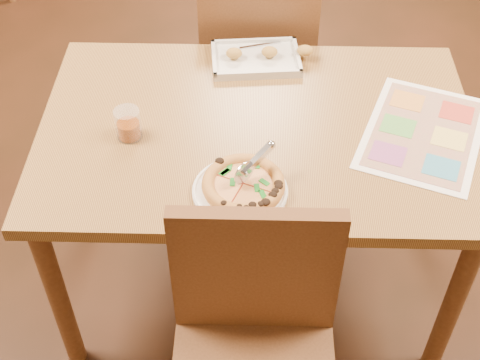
{
  "coord_description": "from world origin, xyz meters",
  "views": [
    {
      "loc": [
        -0.01,
        -1.51,
        2.02
      ],
      "look_at": [
        -0.04,
        -0.28,
        0.77
      ],
      "focal_mm": 50.0,
      "sensor_mm": 36.0,
      "label": 1
    }
  ],
  "objects_px": {
    "chair_near": "(254,329)",
    "appetizer_tray": "(259,58)",
    "pizza_cutter": "(254,163)",
    "menu": "(423,133)",
    "chair_far": "(258,53)",
    "pizza": "(243,184)",
    "glass_tumbler": "(128,126)",
    "plate": "(240,191)",
    "dining_table": "(257,147)"
  },
  "relations": [
    {
      "from": "pizza_cutter",
      "to": "appetizer_tray",
      "type": "xyz_separation_m",
      "value": [
        0.01,
        0.57,
        -0.06
      ]
    },
    {
      "from": "pizza_cutter",
      "to": "glass_tumbler",
      "type": "height_order",
      "value": "pizza_cutter"
    },
    {
      "from": "glass_tumbler",
      "to": "plate",
      "type": "bearing_deg",
      "value": -34.05
    },
    {
      "from": "plate",
      "to": "appetizer_tray",
      "type": "bearing_deg",
      "value": 85.65
    },
    {
      "from": "menu",
      "to": "pizza_cutter",
      "type": "bearing_deg",
      "value": -156.22
    },
    {
      "from": "menu",
      "to": "dining_table",
      "type": "bearing_deg",
      "value": 177.6
    },
    {
      "from": "chair_near",
      "to": "pizza",
      "type": "bearing_deg",
      "value": 96.11
    },
    {
      "from": "chair_far",
      "to": "glass_tumbler",
      "type": "relative_size",
      "value": 5.0
    },
    {
      "from": "chair_near",
      "to": "plate",
      "type": "xyz_separation_m",
      "value": [
        -0.04,
        0.32,
        0.16
      ]
    },
    {
      "from": "plate",
      "to": "appetizer_tray",
      "type": "height_order",
      "value": "appetizer_tray"
    },
    {
      "from": "chair_far",
      "to": "pizza_cutter",
      "type": "distance_m",
      "value": 0.87
    },
    {
      "from": "chair_far",
      "to": "pizza_cutter",
      "type": "height_order",
      "value": "chair_far"
    },
    {
      "from": "pizza",
      "to": "glass_tumbler",
      "type": "height_order",
      "value": "glass_tumbler"
    },
    {
      "from": "appetizer_tray",
      "to": "plate",
      "type": "bearing_deg",
      "value": -94.35
    },
    {
      "from": "plate",
      "to": "glass_tumbler",
      "type": "bearing_deg",
      "value": 145.95
    },
    {
      "from": "plate",
      "to": "pizza_cutter",
      "type": "bearing_deg",
      "value": 46.62
    },
    {
      "from": "menu",
      "to": "plate",
      "type": "bearing_deg",
      "value": -154.29
    },
    {
      "from": "dining_table",
      "to": "chair_near",
      "type": "bearing_deg",
      "value": -90.0
    },
    {
      "from": "plate",
      "to": "pizza",
      "type": "relative_size",
      "value": 1.14
    },
    {
      "from": "chair_far",
      "to": "pizza_cutter",
      "type": "relative_size",
      "value": 4.48
    },
    {
      "from": "plate",
      "to": "pizza",
      "type": "height_order",
      "value": "pizza"
    },
    {
      "from": "plate",
      "to": "appetizer_tray",
      "type": "distance_m",
      "value": 0.61
    },
    {
      "from": "appetizer_tray",
      "to": "glass_tumbler",
      "type": "xyz_separation_m",
      "value": [
        -0.37,
        -0.38,
        0.03
      ]
    },
    {
      "from": "pizza_cutter",
      "to": "menu",
      "type": "xyz_separation_m",
      "value": [
        0.5,
        0.22,
        -0.07
      ]
    },
    {
      "from": "chair_near",
      "to": "appetizer_tray",
      "type": "relative_size",
      "value": 1.38
    },
    {
      "from": "dining_table",
      "to": "pizza",
      "type": "relative_size",
      "value": 5.81
    },
    {
      "from": "chair_near",
      "to": "appetizer_tray",
      "type": "bearing_deg",
      "value": 89.91
    },
    {
      "from": "plate",
      "to": "pizza",
      "type": "distance_m",
      "value": 0.02
    },
    {
      "from": "pizza",
      "to": "glass_tumbler",
      "type": "distance_m",
      "value": 0.4
    },
    {
      "from": "dining_table",
      "to": "pizza",
      "type": "bearing_deg",
      "value": -97.56
    },
    {
      "from": "dining_table",
      "to": "appetizer_tray",
      "type": "relative_size",
      "value": 3.81
    },
    {
      "from": "glass_tumbler",
      "to": "chair_near",
      "type": "bearing_deg",
      "value": -55.7
    },
    {
      "from": "pizza",
      "to": "glass_tumbler",
      "type": "relative_size",
      "value": 2.38
    },
    {
      "from": "appetizer_tray",
      "to": "pizza_cutter",
      "type": "bearing_deg",
      "value": -91.1
    },
    {
      "from": "pizza_cutter",
      "to": "glass_tumbler",
      "type": "distance_m",
      "value": 0.41
    },
    {
      "from": "plate",
      "to": "glass_tumbler",
      "type": "distance_m",
      "value": 0.4
    },
    {
      "from": "dining_table",
      "to": "plate",
      "type": "xyz_separation_m",
      "value": [
        -0.04,
        -0.28,
        0.09
      ]
    },
    {
      "from": "pizza",
      "to": "glass_tumbler",
      "type": "xyz_separation_m",
      "value": [
        -0.34,
        0.21,
        0.02
      ]
    },
    {
      "from": "chair_far",
      "to": "glass_tumbler",
      "type": "xyz_separation_m",
      "value": [
        -0.37,
        -0.66,
        0.19
      ]
    },
    {
      "from": "pizza_cutter",
      "to": "appetizer_tray",
      "type": "height_order",
      "value": "pizza_cutter"
    },
    {
      "from": "pizza_cutter",
      "to": "appetizer_tray",
      "type": "relative_size",
      "value": 0.31
    },
    {
      "from": "appetizer_tray",
      "to": "chair_near",
      "type": "bearing_deg",
      "value": -90.09
    },
    {
      "from": "dining_table",
      "to": "chair_near",
      "type": "distance_m",
      "value": 0.61
    },
    {
      "from": "dining_table",
      "to": "appetizer_tray",
      "type": "xyz_separation_m",
      "value": [
        0.0,
        0.33,
        0.1
      ]
    },
    {
      "from": "pizza",
      "to": "appetizer_tray",
      "type": "distance_m",
      "value": 0.6
    },
    {
      "from": "chair_near",
      "to": "pizza_cutter",
      "type": "distance_m",
      "value": 0.43
    },
    {
      "from": "plate",
      "to": "glass_tumbler",
      "type": "height_order",
      "value": "glass_tumbler"
    },
    {
      "from": "chair_near",
      "to": "pizza_cutter",
      "type": "height_order",
      "value": "chair_near"
    },
    {
      "from": "chair_near",
      "to": "menu",
      "type": "xyz_separation_m",
      "value": [
        0.49,
        0.58,
        0.16
      ]
    },
    {
      "from": "pizza",
      "to": "pizza_cutter",
      "type": "relative_size",
      "value": 2.13
    }
  ]
}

